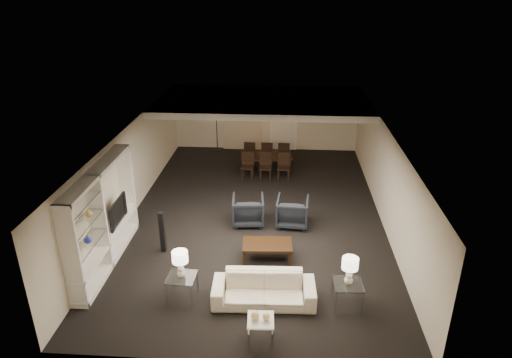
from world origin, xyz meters
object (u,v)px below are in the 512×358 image
object	(u,v)px
armchair_left	(248,210)
side_table_left	(182,287)
table_lamp_left	(180,264)
chair_nm	(265,167)
chair_fl	(250,153)
vase_blue	(88,239)
chair_nl	(247,166)
armchair_right	(292,212)
vase_amber	(89,213)
television	(114,211)
marble_table	(261,330)
chair_nr	(284,167)
sofa	(264,289)
floor_lamp	(217,129)
table_lamp_right	(349,271)
floor_speaker	(162,232)
side_table_right	(347,294)
dining_table	(266,164)
coffee_table	(267,251)
chair_fr	(284,154)
pendant_light	(272,115)
chair_fm	(267,153)

from	to	relation	value
armchair_left	side_table_left	world-z (taller)	armchair_left
table_lamp_left	chair_nm	distance (m)	6.45
side_table_left	chair_fl	world-z (taller)	chair_fl
vase_blue	chair_nl	xyz separation A→B (m)	(2.85, 5.95, -0.69)
armchair_right	vase_amber	world-z (taller)	vase_amber
side_table_left	television	world-z (taller)	television
marble_table	side_table_left	bearing A→B (deg)	147.09
chair_nr	chair_fl	bearing A→B (deg)	132.78
sofa	vase_amber	world-z (taller)	vase_amber
vase_blue	floor_lamp	world-z (taller)	floor_lamp
table_lamp_right	floor_lamp	xyz separation A→B (m)	(-3.99, 9.00, 0.02)
sofa	floor_speaker	xyz separation A→B (m)	(-2.56, 1.76, 0.23)
side_table_right	television	xyz separation A→B (m)	(-5.40, 1.78, 0.78)
dining_table	coffee_table	bearing A→B (deg)	-92.14
vase_amber	chair_nr	bearing A→B (deg)	54.56
television	chair_fr	bearing A→B (deg)	-34.71
marble_table	vase_blue	size ratio (longest dim) A/B	2.69
pendant_light	chair_fm	bearing A→B (deg)	120.22
vase_blue	side_table_right	bearing A→B (deg)	-3.53
table_lamp_left	chair_nm	xyz separation A→B (m)	(1.42, 6.28, -0.38)
sofa	chair_nm	distance (m)	6.29
side_table_left	vase_blue	bearing A→B (deg)	170.62
sofa	coffee_table	bearing A→B (deg)	87.66
sofa	floor_lamp	distance (m)	9.31
chair_nm	floor_lamp	xyz separation A→B (m)	(-2.01, 2.72, 0.41)
armchair_right	chair_fr	bearing A→B (deg)	-82.06
sofa	side_table_right	size ratio (longest dim) A/B	3.64
side_table_left	vase_amber	xyz separation A→B (m)	(-2.03, 0.59, 1.37)
chair_fm	floor_lamp	world-z (taller)	floor_lamp
chair_nm	chair_fr	distance (m)	1.43
sofa	armchair_left	xyz separation A→B (m)	(-0.60, 3.30, 0.08)
chair_fm	pendant_light	bearing A→B (deg)	120.75
pendant_light	side_table_right	xyz separation A→B (m)	(1.82, -7.31, -1.65)
pendant_light	dining_table	bearing A→B (deg)	-112.49
armchair_right	side_table_left	xyz separation A→B (m)	(-2.30, -3.30, -0.12)
chair_fl	floor_lamp	size ratio (longest dim) A/B	0.53
coffee_table	floor_lamp	bearing A→B (deg)	107.17
pendant_light	chair_nl	size ratio (longest dim) A/B	0.57
vase_blue	vase_amber	xyz separation A→B (m)	(0.00, 0.25, 0.49)
floor_speaker	chair_nl	xyz separation A→B (m)	(1.68, 4.52, -0.08)
vase_blue	vase_amber	world-z (taller)	vase_amber
side_table_right	television	world-z (taller)	television
pendant_light	floor_lamp	size ratio (longest dim) A/B	0.30
table_lamp_right	vase_blue	distance (m)	5.45
marble_table	side_table_right	bearing A→B (deg)	32.91
sofa	armchair_left	bearing A→B (deg)	97.96
marble_table	floor_lamp	distance (m)	10.38
coffee_table	vase_blue	xyz separation A→B (m)	(-3.73, -1.26, 0.94)
armchair_left	pendant_light	bearing A→B (deg)	-101.80
pendant_light	table_lamp_right	size ratio (longest dim) A/B	0.87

